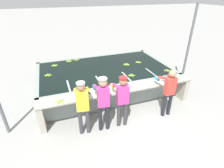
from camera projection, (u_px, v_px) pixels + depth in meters
ground_plane at (123, 116)px, 5.63m from camera, size 80.00×80.00×0.00m
wash_tank at (105, 78)px, 7.02m from camera, size 5.03×2.99×0.89m
work_ledge at (121, 95)px, 5.51m from camera, size 5.03×0.45×0.89m
worker_0 at (83, 103)px, 4.54m from camera, size 0.47×0.74×1.61m
worker_1 at (103, 99)px, 4.65m from camera, size 0.45×0.73×1.65m
worker_2 at (122, 97)px, 4.83m from camera, size 0.45×0.73×1.59m
worker_3 at (169, 89)px, 5.26m from camera, size 0.42×0.71×1.58m
banana_bunch_floating_0 at (55, 66)px, 6.99m from camera, size 0.28×0.28×0.08m
banana_bunch_floating_1 at (132, 75)px, 6.19m from camera, size 0.27×0.28×0.08m
banana_bunch_floating_2 at (48, 75)px, 6.21m from camera, size 0.28×0.28×0.08m
banana_bunch_floating_3 at (138, 62)px, 7.30m from camera, size 0.28×0.26×0.08m
banana_bunch_floating_4 at (76, 60)px, 7.56m from camera, size 0.28×0.28×0.08m
banana_bunch_floating_5 at (69, 61)px, 7.42m from camera, size 0.28×0.28×0.08m
banana_bunch_floating_6 at (167, 71)px, 6.55m from camera, size 0.28×0.27×0.08m
banana_bunch_floating_7 at (126, 65)px, 7.08m from camera, size 0.28×0.28×0.08m
banana_bunch_ledge_0 at (60, 101)px, 4.75m from camera, size 0.27×0.27×0.08m
knife_0 at (91, 94)px, 5.12m from camera, size 0.28×0.25×0.02m
support_post_right at (188, 48)px, 6.76m from camera, size 0.09×0.09×3.20m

